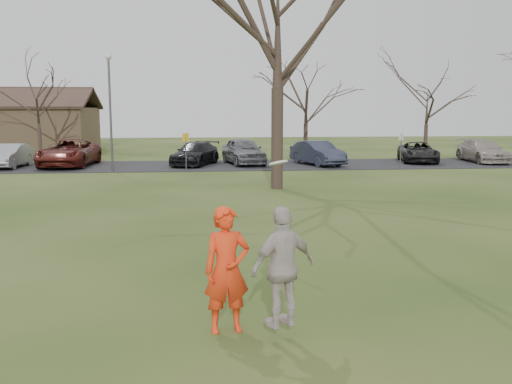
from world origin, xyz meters
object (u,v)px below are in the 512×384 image
car_3 (195,154)px  car_7 (483,151)px  player_defender (227,270)px  car_6 (418,152)px  big_tree (278,18)px  car_5 (318,153)px  catching_play (283,267)px  car_1 (10,156)px  lamp_post (110,97)px  car_4 (243,151)px  car_2 (69,153)px

car_3 → car_7: bearing=19.8°
car_3 → player_defender: bearing=-68.9°
car_6 → big_tree: 16.18m
car_5 → car_6: 6.79m
car_5 → catching_play: (-5.85, -25.01, 0.34)m
car_7 → catching_play: bearing=-119.4°
car_1 → car_3: bearing=5.1°
car_1 → lamp_post: 7.30m
player_defender → car_3: bearing=82.1°
player_defender → car_1: 27.32m
car_4 → car_5: bearing=-22.4°
catching_play → big_tree: 16.74m
player_defender → catching_play: 0.90m
car_5 → catching_play: 25.69m
car_3 → car_7: 18.12m
player_defender → catching_play: size_ratio=0.79×
car_5 → catching_play: catching_play is taller
car_6 → car_4: bearing=-165.8°
car_1 → car_5: 17.90m
player_defender → car_5: bearing=65.4°
car_6 → big_tree: size_ratio=0.33×
player_defender → car_3: player_defender is taller
car_5 → car_7: bearing=-14.9°
car_4 → car_6: car_4 is taller
car_6 → car_7: size_ratio=0.95×
car_2 → lamp_post: lamp_post is taller
car_5 → lamp_post: lamp_post is taller
car_1 → car_6: bearing=4.7°
car_5 → car_7: size_ratio=0.90×
player_defender → car_7: bearing=46.0°
car_3 → car_4: size_ratio=0.99×
car_6 → big_tree: (-10.48, -10.58, 6.32)m
lamp_post → car_7: bearing=7.0°
lamp_post → big_tree: size_ratio=0.45×
car_5 → big_tree: (-3.78, -9.48, 6.24)m
car_1 → car_2: (3.23, 0.36, 0.11)m
player_defender → car_4: (2.23, 25.49, -0.10)m
car_1 → lamp_post: bearing=-17.6°
car_5 → big_tree: 11.96m
car_4 → big_tree: (0.62, -10.39, 6.15)m
car_4 → car_6: (11.09, 0.19, -0.17)m
car_2 → car_6: size_ratio=1.24×
car_1 → big_tree: 18.29m
car_2 → car_7: 25.48m
car_7 → catching_play: size_ratio=2.02×
car_2 → catching_play: (8.82, -25.67, 0.27)m
car_1 → car_5: car_5 is taller
car_1 → lamp_post: lamp_post is taller
car_5 → big_tree: size_ratio=0.31×
car_1 → car_4: 13.51m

